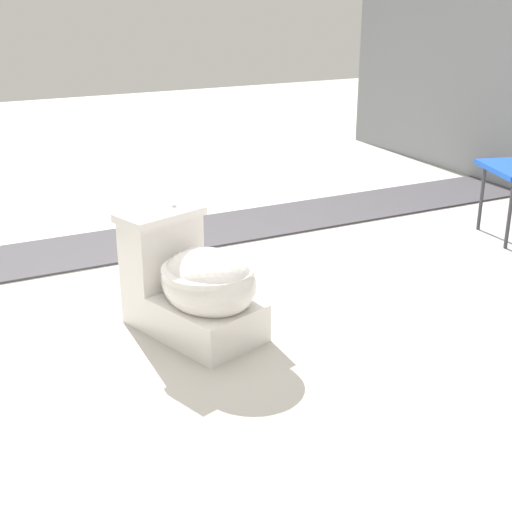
# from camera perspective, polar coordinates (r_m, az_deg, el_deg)

# --- Properties ---
(ground_plane) EXTENTS (14.00, 14.00, 0.00)m
(ground_plane) POSITION_cam_1_polar(r_m,az_deg,el_deg) (3.24, -3.84, -5.11)
(ground_plane) COLOR #B7B2A8
(gravel_strip) EXTENTS (0.56, 8.00, 0.01)m
(gravel_strip) POSITION_cam_1_polar(r_m,az_deg,el_deg) (4.38, -3.66, 2.07)
(gravel_strip) COLOR #423F44
(gravel_strip) RESTS_ON ground
(toilet) EXTENTS (0.71, 0.55, 0.52)m
(toilet) POSITION_cam_1_polar(r_m,az_deg,el_deg) (3.04, -5.00, -2.33)
(toilet) COLOR white
(toilet) RESTS_ON ground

